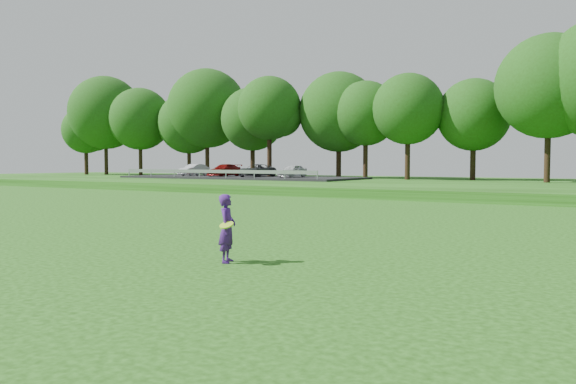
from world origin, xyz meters
The scene contains 6 objects.
ground centered at (0.00, 0.00, 0.00)m, with size 140.00×140.00×0.00m, color #183D0B.
berm centered at (0.00, 34.00, 0.30)m, with size 130.00×30.00×0.60m, color #183D0B.
walking_path centered at (0.00, 20.00, 0.02)m, with size 130.00×1.60×0.04m, color gray.
treeline centered at (0.00, 38.00, 8.10)m, with size 104.00×7.00×15.00m, color #1E4610, non-canonical shape.
parking_lot centered at (-23.91, 32.80, 1.01)m, with size 24.00×9.00×1.38m.
woman centered at (1.81, -1.48, 0.73)m, with size 0.58×0.68×1.46m.
Camera 1 is at (9.25, -10.81, 2.13)m, focal length 35.00 mm.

